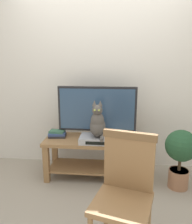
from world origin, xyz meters
name	(u,v)px	position (x,y,z in m)	size (l,w,h in m)	color
ground_plane	(97,197)	(0.00, 0.00, 0.00)	(12.00, 12.00, 0.00)	gray
back_wall	(103,68)	(0.00, 0.94, 1.40)	(7.00, 0.12, 2.80)	silver
tv_stand	(96,151)	(-0.05, 0.47, 0.36)	(1.32, 0.49, 0.52)	olive
tv	(97,111)	(-0.05, 0.55, 0.88)	(1.00, 0.20, 0.66)	black
media_box	(98,139)	(-0.02, 0.37, 0.56)	(0.43, 0.29, 0.08)	#ADADB2
cat	(98,123)	(-0.02, 0.35, 0.77)	(0.19, 0.34, 0.45)	#514C47
wooden_chair	(125,186)	(0.28, -0.64, 0.56)	(0.52, 0.53, 0.97)	olive
book_stack	(57,134)	(-0.57, 0.51, 0.56)	(0.24, 0.21, 0.09)	#2D2D33
potted_plant	(181,153)	(0.96, 0.31, 0.45)	(0.37, 0.37, 0.72)	#9E6B4C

